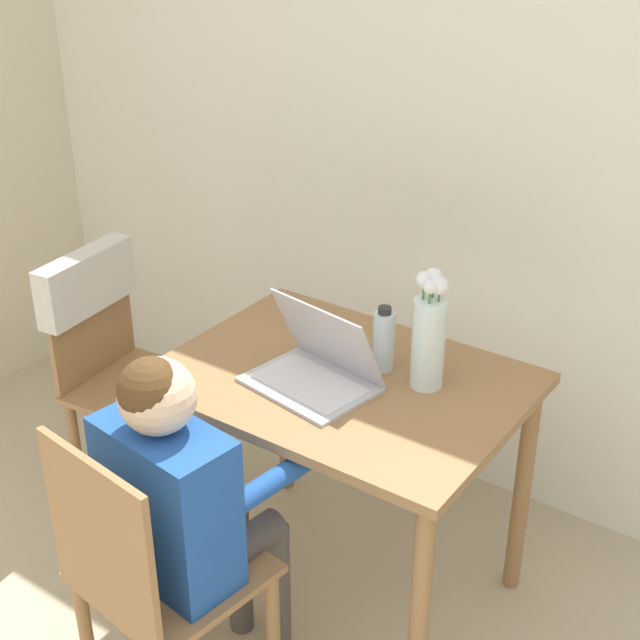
# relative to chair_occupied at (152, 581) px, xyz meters

# --- Properties ---
(wall_back) EXTENTS (6.40, 0.05, 2.50)m
(wall_back) POSITION_rel_chair_occupied_xyz_m (0.39, 1.43, 0.78)
(wall_back) COLOR white
(wall_back) RESTS_ON ground_plane
(dining_table) EXTENTS (0.98, 0.72, 0.76)m
(dining_table) POSITION_rel_chair_occupied_xyz_m (0.11, 0.66, 0.18)
(dining_table) COLOR olive
(dining_table) RESTS_ON ground_plane
(chair_occupied) EXTENTS (0.45, 0.45, 0.89)m
(chair_occupied) POSITION_rel_chair_occupied_xyz_m (0.00, 0.00, 0.00)
(chair_occupied) COLOR olive
(chair_occupied) RESTS_ON ground_plane
(chair_spare) EXTENTS (0.47, 0.44, 0.90)m
(chair_spare) POSITION_rel_chair_occupied_xyz_m (-0.80, 0.63, 0.14)
(chair_spare) COLOR olive
(chair_spare) RESTS_ON ground_plane
(person_seated) EXTENTS (0.40, 0.46, 1.06)m
(person_seated) POSITION_rel_chair_occupied_xyz_m (0.01, 0.11, 0.20)
(person_seated) COLOR #1E4C9E
(person_seated) RESTS_ON ground_plane
(laptop) EXTENTS (0.37, 0.30, 0.23)m
(laptop) POSITION_rel_chair_occupied_xyz_m (0.07, 0.60, 0.34)
(laptop) COLOR #B2B2B7
(laptop) RESTS_ON dining_table
(flower_vase) EXTENTS (0.09, 0.09, 0.34)m
(flower_vase) POSITION_rel_chair_occupied_xyz_m (0.32, 0.75, 0.45)
(flower_vase) COLOR silver
(flower_vase) RESTS_ON dining_table
(water_bottle) EXTENTS (0.06, 0.06, 0.19)m
(water_bottle) POSITION_rel_chair_occupied_xyz_m (0.18, 0.76, 0.38)
(water_bottle) COLOR silver
(water_bottle) RESTS_ON dining_table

